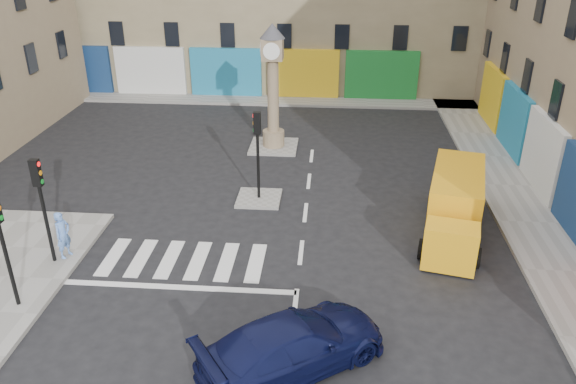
# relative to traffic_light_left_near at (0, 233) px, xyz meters

# --- Properties ---
(ground) EXTENTS (120.00, 120.00, 0.00)m
(ground) POSITION_rel_traffic_light_left_near_xyz_m (8.30, -0.20, -2.62)
(ground) COLOR black
(ground) RESTS_ON ground
(sidewalk_right) EXTENTS (2.60, 30.00, 0.15)m
(sidewalk_right) POSITION_rel_traffic_light_left_near_xyz_m (17.00, 9.80, -2.55)
(sidewalk_right) COLOR gray
(sidewalk_right) RESTS_ON ground
(sidewalk_far) EXTENTS (32.00, 2.40, 0.15)m
(sidewalk_far) POSITION_rel_traffic_light_left_near_xyz_m (4.30, 22.00, -2.55)
(sidewalk_far) COLOR gray
(sidewalk_far) RESTS_ON ground
(island_near) EXTENTS (1.80, 1.80, 0.12)m
(island_near) POSITION_rel_traffic_light_left_near_xyz_m (6.30, 7.80, -2.56)
(island_near) COLOR gray
(island_near) RESTS_ON ground
(island_far) EXTENTS (2.40, 2.40, 0.12)m
(island_far) POSITION_rel_traffic_light_left_near_xyz_m (6.30, 13.80, -2.56)
(island_far) COLOR gray
(island_far) RESTS_ON ground
(traffic_light_left_near) EXTENTS (0.28, 0.22, 3.70)m
(traffic_light_left_near) POSITION_rel_traffic_light_left_near_xyz_m (0.00, 0.00, 0.00)
(traffic_light_left_near) COLOR black
(traffic_light_left_near) RESTS_ON sidewalk_left
(traffic_light_left_far) EXTENTS (0.28, 0.22, 3.70)m
(traffic_light_left_far) POSITION_rel_traffic_light_left_near_xyz_m (0.00, 2.40, 0.00)
(traffic_light_left_far) COLOR black
(traffic_light_left_far) RESTS_ON sidewalk_left
(traffic_light_island) EXTENTS (0.28, 0.22, 3.70)m
(traffic_light_island) POSITION_rel_traffic_light_left_near_xyz_m (6.30, 7.80, -0.03)
(traffic_light_island) COLOR black
(traffic_light_island) RESTS_ON island_near
(clock_pillar) EXTENTS (1.20, 1.20, 6.10)m
(clock_pillar) POSITION_rel_traffic_light_left_near_xyz_m (6.30, 13.80, 0.93)
(clock_pillar) COLOR #897659
(clock_pillar) RESTS_ON island_far
(navy_sedan) EXTENTS (5.37, 4.68, 1.49)m
(navy_sedan) POSITION_rel_traffic_light_left_near_xyz_m (8.42, -1.81, -1.88)
(navy_sedan) COLOR black
(navy_sedan) RESTS_ON ground
(yellow_van) EXTENTS (3.11, 6.22, 2.17)m
(yellow_van) POSITION_rel_traffic_light_left_near_xyz_m (13.86, 5.80, -1.54)
(yellow_van) COLOR orange
(yellow_van) RESTS_ON ground
(pedestrian_blue) EXTENTS (0.58, 0.71, 1.67)m
(pedestrian_blue) POSITION_rel_traffic_light_left_near_xyz_m (0.30, 2.71, -1.63)
(pedestrian_blue) COLOR #5E8BD8
(pedestrian_blue) RESTS_ON sidewalk_left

